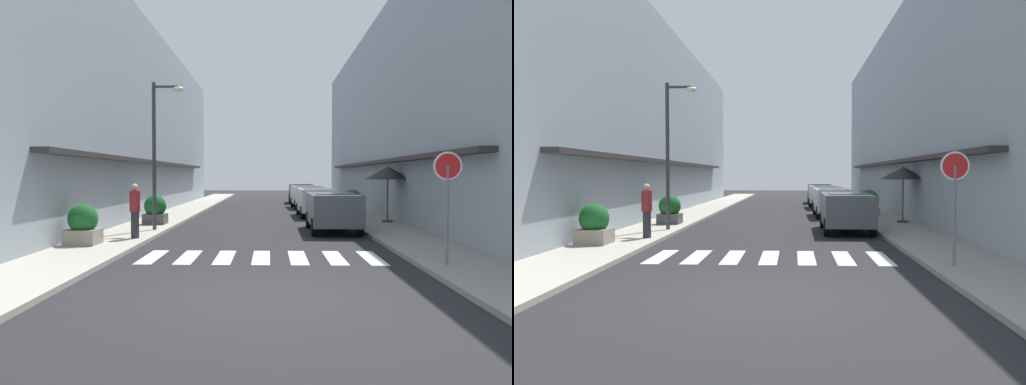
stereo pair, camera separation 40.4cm
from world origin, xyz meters
TOP-DOWN VIEW (x-y plane):
  - ground_plane at (0.00, 16.40)m, footprint 90.18×90.18m
  - sidewalk_left at (-4.78, 16.40)m, footprint 2.26×57.39m
  - sidewalk_right at (4.78, 16.40)m, footprint 2.26×57.39m
  - building_row_left at (-8.41, 17.45)m, footprint 5.50×38.89m
  - building_row_right at (8.41, 17.45)m, footprint 5.50×38.89m
  - crosswalk at (-0.00, 4.12)m, footprint 6.15×2.20m
  - parked_car_near at (2.60, 10.07)m, footprint 1.83×4.12m
  - parked_car_mid at (2.60, 16.83)m, footprint 1.87×4.05m
  - parked_car_far at (2.60, 23.34)m, footprint 1.94×4.05m
  - parked_car_distant at (2.60, 29.49)m, footprint 1.89×3.98m
  - round_street_sign at (4.22, 2.59)m, footprint 0.65×0.07m
  - street_lamp at (-3.89, 9.59)m, footprint 1.19×0.28m
  - cafe_umbrella at (5.34, 12.91)m, footprint 2.02×2.02m
  - planter_corner at (-5.25, 5.62)m, footprint 0.90×0.90m
  - planter_midblock at (-4.55, 11.73)m, footprint 0.92×0.92m
  - planter_far at (4.39, 16.43)m, footprint 1.07×1.07m
  - pedestrian_walking_near at (-4.12, 7.08)m, footprint 0.34×0.34m

SIDE VIEW (x-z plane):
  - ground_plane at x=0.00m, z-range 0.00..0.00m
  - crosswalk at x=0.00m, z-range 0.00..0.01m
  - sidewalk_left at x=-4.78m, z-range 0.00..0.12m
  - sidewalk_right at x=4.78m, z-range 0.00..0.12m
  - planter_corner at x=-5.25m, z-range 0.09..1.27m
  - planter_midblock at x=-4.55m, z-range 0.10..1.30m
  - planter_far at x=4.39m, z-range 0.10..1.40m
  - parked_car_distant at x=2.60m, z-range 0.19..1.66m
  - parked_car_far at x=2.60m, z-range 0.19..1.66m
  - parked_car_mid at x=2.60m, z-range 0.19..1.66m
  - parked_car_near at x=2.60m, z-range 0.19..1.66m
  - pedestrian_walking_near at x=-4.12m, z-range 0.17..1.92m
  - round_street_sign at x=4.22m, z-range 0.80..3.35m
  - cafe_umbrella at x=5.34m, z-range 1.03..3.43m
  - street_lamp at x=-3.89m, z-range 0.72..6.17m
  - building_row_left at x=-8.41m, z-range 0.00..9.98m
  - building_row_right at x=8.41m, z-range 0.00..10.59m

